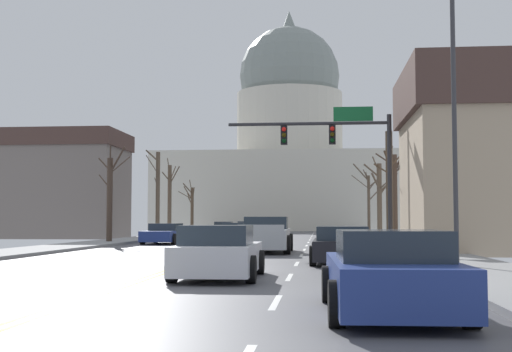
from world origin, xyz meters
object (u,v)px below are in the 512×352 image
(street_lamp_right, at_px, (445,89))
(sedan_near_02, at_px, (219,254))
(signal_gantry, at_px, (343,147))
(sedan_oncoming_02, at_px, (248,229))
(sedan_oncoming_01, at_px, (234,232))
(sedan_near_03, at_px, (390,275))
(sedan_oncoming_00, at_px, (165,234))
(sedan_near_01, at_px, (342,246))
(pickup_truck_near_00, at_px, (266,236))
(sedan_oncoming_03, at_px, (223,228))

(street_lamp_right, distance_m, sedan_near_02, 8.49)
(signal_gantry, xyz_separation_m, sedan_near_02, (-3.60, -16.31, -4.33))
(sedan_oncoming_02, bearing_deg, sedan_oncoming_01, -90.59)
(sedan_near_03, distance_m, sedan_oncoming_00, 31.31)
(sedan_near_01, xyz_separation_m, sedan_oncoming_01, (-6.92, 26.14, -0.00))
(sedan_near_01, height_order, sedan_near_03, sedan_near_03)
(sedan_near_03, relative_size, sedan_oncoming_02, 0.97)
(sedan_near_02, height_order, sedan_oncoming_01, sedan_near_02)
(street_lamp_right, distance_m, sedan_oncoming_01, 30.65)
(pickup_truck_near_00, relative_size, sedan_oncoming_03, 1.15)
(street_lamp_right, relative_size, sedan_near_02, 2.05)
(sedan_oncoming_01, xyz_separation_m, sedan_oncoming_03, (-3.31, 17.67, 0.00))
(pickup_truck_near_00, bearing_deg, sedan_oncoming_00, 124.25)
(sedan_near_03, height_order, sedan_oncoming_03, sedan_near_03)
(sedan_near_02, xyz_separation_m, sedan_oncoming_02, (-3.64, 40.74, -0.00))
(sedan_near_03, bearing_deg, sedan_oncoming_03, 100.76)
(signal_gantry, distance_m, sedan_near_02, 17.26)
(street_lamp_right, relative_size, pickup_truck_near_00, 1.67)
(sedan_near_01, bearing_deg, sedan_near_02, -117.98)
(street_lamp_right, distance_m, sedan_oncoming_03, 48.37)
(sedan_near_01, bearing_deg, sedan_oncoming_02, 101.14)
(sedan_near_02, height_order, sedan_oncoming_03, sedan_near_02)
(sedan_oncoming_02, bearing_deg, pickup_truck_near_00, -82.26)
(pickup_truck_near_00, distance_m, sedan_oncoming_02, 27.56)
(signal_gantry, xyz_separation_m, sedan_near_01, (-0.41, -10.30, -4.37))
(sedan_near_02, relative_size, sedan_oncoming_02, 0.91)
(street_lamp_right, height_order, sedan_near_01, street_lamp_right)
(street_lamp_right, bearing_deg, sedan_oncoming_03, 105.91)
(sedan_oncoming_02, bearing_deg, street_lamp_right, -75.24)
(street_lamp_right, relative_size, sedan_oncoming_00, 1.94)
(pickup_truck_near_00, xyz_separation_m, sedan_near_02, (-0.07, -13.43, -0.11))
(sedan_near_02, bearing_deg, sedan_oncoming_00, 106.14)
(street_lamp_right, height_order, pickup_truck_near_00, street_lamp_right)
(sedan_near_01, height_order, sedan_oncoming_03, sedan_near_01)
(street_lamp_right, height_order, sedan_oncoming_00, street_lamp_right)
(signal_gantry, height_order, street_lamp_right, street_lamp_right)
(sedan_near_01, relative_size, sedan_oncoming_03, 1.00)
(signal_gantry, relative_size, sedan_oncoming_02, 1.68)
(sedan_oncoming_00, xyz_separation_m, sedan_oncoming_01, (3.09, 8.62, 0.00))
(sedan_near_02, height_order, sedan_oncoming_02, sedan_near_02)
(sedan_near_01, distance_m, sedan_oncoming_01, 27.05)
(sedan_oncoming_01, bearing_deg, sedan_oncoming_03, 100.61)
(signal_gantry, xyz_separation_m, sedan_oncoming_00, (-10.42, 7.23, -4.37))
(sedan_oncoming_01, bearing_deg, street_lamp_right, -70.94)
(sedan_near_01, bearing_deg, sedan_oncoming_01, 104.84)
(street_lamp_right, xyz_separation_m, pickup_truck_near_00, (-6.10, 9.90, -4.55))
(street_lamp_right, xyz_separation_m, sedan_near_01, (-2.97, 2.48, -4.69))
(street_lamp_right, xyz_separation_m, sedan_oncoming_02, (-9.80, 37.21, -4.66))
(pickup_truck_near_00, relative_size, sedan_oncoming_01, 1.23)
(signal_gantry, xyz_separation_m, sedan_oncoming_03, (-10.64, 33.51, -4.37))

